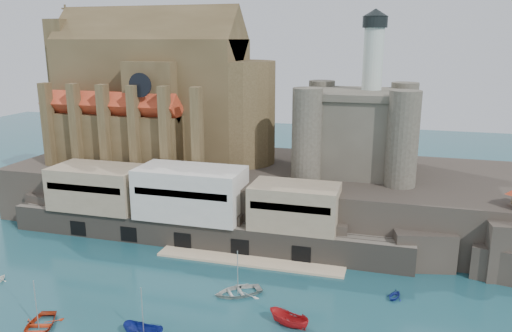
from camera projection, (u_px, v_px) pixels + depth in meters
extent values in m
plane|color=#17434C|center=(193.00, 320.00, 62.27)|extent=(300.00, 300.00, 0.00)
cube|color=#29231E|center=(271.00, 191.00, 98.33)|extent=(100.00, 34.00, 10.00)
cube|color=#29231E|center=(54.00, 210.00, 93.52)|extent=(9.00, 5.00, 6.00)
cube|color=#29231E|center=(130.00, 218.00, 89.27)|extent=(9.00, 5.00, 6.00)
cube|color=#29231E|center=(219.00, 227.00, 84.77)|extent=(9.00, 5.00, 6.00)
cube|color=#29231E|center=(318.00, 238.00, 80.26)|extent=(9.00, 5.00, 6.00)
cube|color=#29231E|center=(423.00, 249.00, 76.01)|extent=(9.00, 5.00, 6.00)
cube|color=#61594D|center=(201.00, 231.00, 84.81)|extent=(70.00, 6.00, 4.50)
cube|color=beige|center=(249.00, 261.00, 78.48)|extent=(30.00, 4.00, 0.40)
cube|color=black|center=(79.00, 228.00, 88.10)|extent=(3.00, 0.40, 2.60)
cube|color=black|center=(129.00, 234.00, 85.45)|extent=(3.00, 0.40, 2.60)
cube|color=black|center=(183.00, 240.00, 82.80)|extent=(3.00, 0.40, 2.60)
cube|color=black|center=(240.00, 247.00, 80.15)|extent=(3.00, 0.40, 2.60)
cube|color=black|center=(301.00, 254.00, 77.50)|extent=(3.00, 0.40, 2.60)
cube|color=gray|center=(98.00, 187.00, 89.57)|extent=(16.00, 9.00, 7.50)
cube|color=silver|center=(191.00, 192.00, 84.67)|extent=(18.00, 9.00, 8.50)
cube|color=gray|center=(295.00, 206.00, 80.09)|extent=(14.00, 8.00, 7.00)
cube|color=#4E3E24|center=(152.00, 99.00, 102.90)|extent=(38.00, 14.00, 24.00)
cube|color=#4E3E24|center=(149.00, 39.00, 99.95)|extent=(38.00, 13.01, 13.01)
cylinder|color=#4E3E24|center=(240.00, 112.00, 98.36)|extent=(14.00, 14.00, 20.00)
cube|color=#4E3E24|center=(171.00, 110.00, 102.33)|extent=(10.00, 20.00, 20.00)
cube|color=#4E3E24|center=(113.00, 140.00, 96.83)|extent=(28.00, 5.00, 10.00)
cube|color=#4E3E24|center=(157.00, 124.00, 114.54)|extent=(28.00, 5.00, 10.00)
cube|color=#BF3A20|center=(110.00, 106.00, 95.20)|extent=(28.00, 5.66, 5.66)
cube|color=#BF3A20|center=(156.00, 96.00, 112.92)|extent=(28.00, 5.66, 5.66)
cube|color=#4E3E24|center=(72.00, 87.00, 107.45)|extent=(4.00, 10.00, 28.00)
cylinder|color=black|center=(140.00, 85.00, 89.62)|extent=(4.40, 0.30, 4.40)
cube|color=#4E3E24|center=(48.00, 124.00, 96.48)|extent=(1.60, 2.20, 16.00)
cube|color=#4E3E24|center=(76.00, 126.00, 94.83)|extent=(1.60, 2.20, 16.00)
cube|color=#4E3E24|center=(105.00, 127.00, 93.19)|extent=(1.60, 2.20, 16.00)
cube|color=#4E3E24|center=(135.00, 129.00, 91.54)|extent=(1.60, 2.20, 16.00)
cube|color=#4E3E24|center=(165.00, 131.00, 89.90)|extent=(1.60, 2.20, 16.00)
cube|color=#4E3E24|center=(197.00, 132.00, 88.26)|extent=(1.60, 2.20, 16.00)
cube|color=#4B473B|center=(357.00, 134.00, 92.06)|extent=(16.00, 16.00, 14.00)
cube|color=#4B473B|center=(359.00, 94.00, 90.24)|extent=(17.00, 17.00, 1.20)
cylinder|color=#4B473B|center=(307.00, 134.00, 86.48)|extent=(5.20, 5.20, 16.00)
cylinder|color=#4B473B|center=(403.00, 139.00, 82.24)|extent=(5.20, 5.20, 16.00)
cylinder|color=#4B473B|center=(321.00, 120.00, 101.40)|extent=(5.20, 5.20, 16.00)
cylinder|color=#4B473B|center=(402.00, 124.00, 97.15)|extent=(5.20, 5.20, 16.00)
cylinder|color=silver|center=(373.00, 62.00, 90.20)|extent=(3.60, 3.60, 12.00)
cylinder|color=black|center=(375.00, 22.00, 88.47)|extent=(4.40, 4.40, 2.00)
cone|color=black|center=(376.00, 12.00, 88.08)|extent=(4.60, 4.60, 1.40)
cube|color=#29231E|center=(494.00, 261.00, 73.02)|extent=(6.00, 5.00, 5.00)
cylinder|color=#4E3E24|center=(512.00, 202.00, 74.75)|extent=(0.36, 0.36, 3.20)
imported|color=#B62E10|center=(39.00, 329.00, 60.21)|extent=(4.94, 2.71, 6.65)
imported|color=red|center=(289.00, 325.00, 61.01)|extent=(2.52, 2.49, 5.31)
imported|color=beige|center=(238.00, 294.00, 68.55)|extent=(3.87, 4.66, 6.64)
imported|color=navy|center=(394.00, 298.00, 67.44)|extent=(2.99, 2.46, 2.99)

